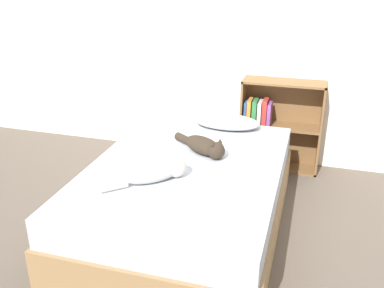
{
  "coord_description": "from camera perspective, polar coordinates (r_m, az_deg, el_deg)",
  "views": [
    {
      "loc": [
        0.82,
        -2.62,
        1.86
      ],
      "look_at": [
        0.0,
        0.14,
        0.61
      ],
      "focal_mm": 40.0,
      "sensor_mm": 36.0,
      "label": 1
    }
  ],
  "objects": [
    {
      "name": "pillow",
      "position": [
        3.71,
        4.6,
        2.98
      ],
      "size": [
        0.57,
        0.29,
        0.12
      ],
      "color": "beige",
      "rests_on": "bed"
    },
    {
      "name": "ground_plane",
      "position": [
        3.31,
        -0.72,
        -10.75
      ],
      "size": [
        8.0,
        8.0,
        0.0
      ],
      "primitive_type": "plane",
      "color": "brown"
    },
    {
      "name": "cat_dark",
      "position": [
        3.21,
        1.67,
        -0.27
      ],
      "size": [
        0.48,
        0.38,
        0.15
      ],
      "rotation": [
        0.0,
        0.0,
        5.67
      ],
      "color": "#33281E",
      "rests_on": "bed"
    },
    {
      "name": "bed",
      "position": [
        3.18,
        -0.75,
        -6.97
      ],
      "size": [
        1.36,
        1.93,
        0.51
      ],
      "color": "#99754C",
      "rests_on": "ground_plane"
    },
    {
      "name": "wall_back",
      "position": [
        4.13,
        5.06,
        14.79
      ],
      "size": [
        8.0,
        0.06,
        2.5
      ],
      "color": "white",
      "rests_on": "ground_plane"
    },
    {
      "name": "bookshelf",
      "position": [
        4.12,
        11.25,
        2.92
      ],
      "size": [
        0.74,
        0.26,
        0.86
      ],
      "color": "brown",
      "rests_on": "ground_plane"
    },
    {
      "name": "cat_light",
      "position": [
        2.82,
        -4.6,
        -3.66
      ],
      "size": [
        0.47,
        0.44,
        0.17
      ],
      "rotation": [
        0.0,
        0.0,
        0.73
      ],
      "color": "beige",
      "rests_on": "bed"
    }
  ]
}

